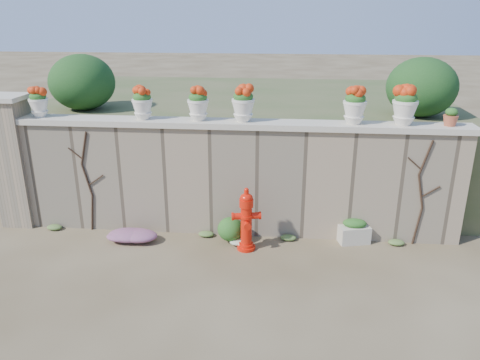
# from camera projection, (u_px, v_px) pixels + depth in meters

# --- Properties ---
(ground) EXTENTS (80.00, 80.00, 0.00)m
(ground) POSITION_uv_depth(u_px,v_px,m) (222.00, 282.00, 7.13)
(ground) COLOR #4F3F27
(ground) RESTS_ON ground
(stone_wall) EXTENTS (8.00, 0.40, 2.00)m
(stone_wall) POSITION_uv_depth(u_px,v_px,m) (235.00, 181.00, 8.47)
(stone_wall) COLOR #8E7A5F
(stone_wall) RESTS_ON ground
(wall_cap) EXTENTS (8.10, 0.52, 0.10)m
(wall_cap) POSITION_uv_depth(u_px,v_px,m) (235.00, 124.00, 8.11)
(wall_cap) COLOR beige
(wall_cap) RESTS_ON stone_wall
(gate_pillar) EXTENTS (0.72, 0.72, 2.48)m
(gate_pillar) POSITION_uv_depth(u_px,v_px,m) (15.00, 160.00, 8.76)
(gate_pillar) COLOR #8E7A5F
(gate_pillar) RESTS_ON ground
(raised_fill) EXTENTS (9.00, 6.00, 2.00)m
(raised_fill) POSITION_uv_depth(u_px,v_px,m) (249.00, 136.00, 11.46)
(raised_fill) COLOR #384C23
(raised_fill) RESTS_ON ground
(back_shrub_left) EXTENTS (1.30, 1.30, 1.10)m
(back_shrub_left) POSITION_uv_depth(u_px,v_px,m) (82.00, 82.00, 9.35)
(back_shrub_left) COLOR #143814
(back_shrub_left) RESTS_ON raised_fill
(back_shrub_right) EXTENTS (1.30, 1.30, 1.10)m
(back_shrub_right) POSITION_uv_depth(u_px,v_px,m) (422.00, 87.00, 8.75)
(back_shrub_right) COLOR #143814
(back_shrub_right) RESTS_ON raised_fill
(vine_left) EXTENTS (0.60, 0.04, 1.91)m
(vine_left) POSITION_uv_depth(u_px,v_px,m) (88.00, 180.00, 8.51)
(vine_left) COLOR black
(vine_left) RESTS_ON ground
(vine_right) EXTENTS (0.60, 0.04, 1.91)m
(vine_right) POSITION_uv_depth(u_px,v_px,m) (421.00, 192.00, 7.97)
(vine_right) COLOR black
(vine_right) RESTS_ON ground
(fire_hydrant) EXTENTS (0.49, 0.35, 1.13)m
(fire_hydrant) POSITION_uv_depth(u_px,v_px,m) (246.00, 219.00, 7.94)
(fire_hydrant) COLOR red
(fire_hydrant) RESTS_ON ground
(planter_box) EXTENTS (0.59, 0.43, 0.44)m
(planter_box) POSITION_uv_depth(u_px,v_px,m) (354.00, 231.00, 8.31)
(planter_box) COLOR beige
(planter_box) RESTS_ON ground
(green_shrub) EXTENTS (0.61, 0.55, 0.58)m
(green_shrub) POSITION_uv_depth(u_px,v_px,m) (231.00, 228.00, 8.23)
(green_shrub) COLOR #1E5119
(green_shrub) RESTS_ON ground
(magenta_clump) EXTENTS (1.01, 0.68, 0.27)m
(magenta_clump) POSITION_uv_depth(u_px,v_px,m) (128.00, 234.00, 8.35)
(magenta_clump) COLOR #B0239D
(magenta_clump) RESTS_ON ground
(white_flowers) EXTENTS (0.44, 0.35, 0.16)m
(white_flowers) POSITION_uv_depth(u_px,v_px,m) (241.00, 242.00, 8.20)
(white_flowers) COLOR white
(white_flowers) RESTS_ON ground
(urn_pot_0) EXTENTS (0.34, 0.34, 0.53)m
(urn_pot_0) POSITION_uv_depth(u_px,v_px,m) (38.00, 102.00, 8.32)
(urn_pot_0) COLOR silver
(urn_pot_0) RESTS_ON wall_cap
(urn_pot_1) EXTENTS (0.36, 0.36, 0.56)m
(urn_pot_1) POSITION_uv_depth(u_px,v_px,m) (142.00, 103.00, 8.14)
(urn_pot_1) COLOR silver
(urn_pot_1) RESTS_ON wall_cap
(urn_pot_2) EXTENTS (0.37, 0.37, 0.58)m
(urn_pot_2) POSITION_uv_depth(u_px,v_px,m) (198.00, 104.00, 8.05)
(urn_pot_2) COLOR silver
(urn_pot_2) RESTS_ON wall_cap
(urn_pot_3) EXTENTS (0.39, 0.39, 0.62)m
(urn_pot_3) POSITION_uv_depth(u_px,v_px,m) (243.00, 104.00, 7.97)
(urn_pot_3) COLOR silver
(urn_pot_3) RESTS_ON wall_cap
(urn_pot_4) EXTENTS (0.39, 0.39, 0.62)m
(urn_pot_4) POSITION_uv_depth(u_px,v_px,m) (355.00, 106.00, 7.80)
(urn_pot_4) COLOR silver
(urn_pot_4) RESTS_ON wall_cap
(urn_pot_5) EXTENTS (0.42, 0.42, 0.65)m
(urn_pot_5) POSITION_uv_depth(u_px,v_px,m) (405.00, 106.00, 7.72)
(urn_pot_5) COLOR silver
(urn_pot_5) RESTS_ON wall_cap
(terracotta_pot) EXTENTS (0.24, 0.24, 0.29)m
(terracotta_pot) POSITION_uv_depth(u_px,v_px,m) (451.00, 118.00, 7.72)
(terracotta_pot) COLOR #A95033
(terracotta_pot) RESTS_ON wall_cap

